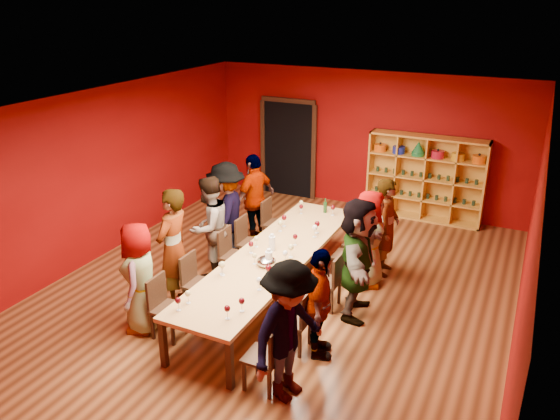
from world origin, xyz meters
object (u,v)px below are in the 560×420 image
object	(u,v)px
chair_person_left_2	(231,252)
person_right_1	(319,304)
chair_person_left_3	(247,239)
tasting_table	(274,257)
chair_person_right_0	(269,354)
person_left_0	(140,278)
person_right_0	(289,332)
person_right_3	(369,239)
chair_person_right_1	(299,317)
person_left_3	(227,213)
person_left_1	(173,248)
chair_person_right_3	(351,253)
person_left_2	(209,227)
chair_person_left_4	(272,220)
spittoon_bowl	(266,261)
chair_person_left_0	(164,304)
person_right_4	(387,227)
person_right_2	(358,258)
chair_person_right_4	(361,241)
shelving_unit	(426,174)
chair_person_left_1	(195,279)
chair_person_right_2	(331,279)
person_left_4	(255,199)

from	to	relation	value
chair_person_left_2	person_right_1	size ratio (longest dim) A/B	0.58
chair_person_left_3	person_right_1	distance (m)	2.82
tasting_table	chair_person_right_0	world-z (taller)	chair_person_right_0
person_left_0	person_right_0	world-z (taller)	person_right_0
chair_person_right_0	person_right_3	distance (m)	3.03
chair_person_right_1	person_right_1	size ratio (longest dim) A/B	0.58
tasting_table	person_left_3	bearing A→B (deg)	149.13
person_left_1	chair_person_right_3	distance (m)	2.90
chair_person_left_2	person_left_2	xyz separation A→B (m)	(-0.40, -0.00, 0.37)
person_left_2	chair_person_right_3	size ratio (longest dim) A/B	1.95
chair_person_right_1	person_left_1	bearing A→B (deg)	173.18
tasting_table	person_right_3	bearing A→B (deg)	41.18
chair_person_left_4	spittoon_bowl	bearing A→B (deg)	-65.23
person_left_0	chair_person_left_4	size ratio (longest dim) A/B	1.82
chair_person_left_3	person_left_3	world-z (taller)	person_left_3
chair_person_left_0	person_right_0	size ratio (longest dim) A/B	0.50
chair_person_left_3	person_right_3	world-z (taller)	person_right_3
person_left_3	person_right_4	xyz separation A→B (m)	(2.64, 0.79, -0.07)
person_left_3	chair_person_left_0	bearing A→B (deg)	-5.85
person_left_0	person_right_3	size ratio (longest dim) A/B	1.00
person_left_0	person_right_4	bearing A→B (deg)	117.82
person_right_2	chair_person_right_4	distance (m)	1.59
person_left_2	chair_person_left_4	bearing A→B (deg)	173.36
shelving_unit	person_right_3	world-z (taller)	shelving_unit
chair_person_left_1	person_left_1	distance (m)	0.57
person_left_2	person_left_0	bearing A→B (deg)	8.77
shelving_unit	person_right_3	xyz separation A→B (m)	(-0.20, -3.27, -0.17)
chair_person_left_3	chair_person_right_1	xyz separation A→B (m)	(1.82, -1.86, 0.00)
chair_person_left_1	chair_person_left_0	bearing A→B (deg)	-90.00
person_left_1	chair_person_right_2	world-z (taller)	person_left_1
person_left_3	person_right_2	xyz separation A→B (m)	(2.62, -0.69, 0.01)
person_left_3	chair_person_right_0	distance (m)	3.55
shelving_unit	chair_person_right_1	xyz separation A→B (m)	(-0.49, -5.40, -0.49)
person_right_1	chair_person_right_2	world-z (taller)	person_right_1
chair_person_left_3	chair_person_right_1	world-z (taller)	same
person_left_4	chair_person_right_4	distance (m)	2.21
person_left_4	chair_person_right_4	world-z (taller)	person_left_4
person_left_4	chair_person_right_4	size ratio (longest dim) A/B	1.95
person_left_0	person_right_1	world-z (taller)	person_left_0
person_left_0	chair_person_right_4	distance (m)	3.85
tasting_table	spittoon_bowl	size ratio (longest dim) A/B	15.71
person_left_3	person_right_3	distance (m)	2.51
person_left_0	person_right_1	size ratio (longest dim) A/B	1.05
chair_person_left_0	person_right_0	bearing A→B (deg)	-10.25
chair_person_right_4	spittoon_bowl	size ratio (longest dim) A/B	3.11
shelving_unit	person_left_3	bearing A→B (deg)	-127.34
person_left_0	chair_person_left_4	bearing A→B (deg)	151.12
spittoon_bowl	person_left_1	bearing A→B (deg)	-162.14
chair_person_left_0	person_right_4	bearing A→B (deg)	54.54
person_left_4	person_right_0	size ratio (longest dim) A/B	0.98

